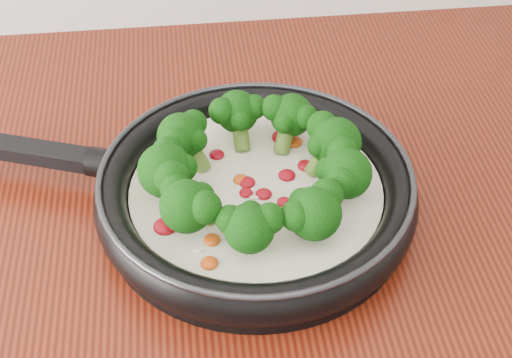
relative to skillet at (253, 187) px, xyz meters
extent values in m
cylinder|color=black|center=(0.00, 0.00, -0.03)|extent=(0.43, 0.43, 0.01)
torus|color=black|center=(0.00, 0.00, -0.01)|extent=(0.45, 0.45, 0.04)
torus|color=#2D2D33|center=(0.00, 0.00, 0.02)|extent=(0.44, 0.44, 0.01)
cube|color=black|center=(-0.25, 0.09, 0.00)|extent=(0.20, 0.10, 0.02)
cylinder|color=black|center=(-0.16, 0.06, 0.00)|extent=(0.04, 0.04, 0.03)
cylinder|color=#ECE7CC|center=(0.00, 0.00, -0.01)|extent=(0.35, 0.35, 0.02)
ellipsoid|color=maroon|center=(-0.01, 0.01, 0.00)|extent=(0.02, 0.02, 0.01)
ellipsoid|color=maroon|center=(0.03, -0.03, 0.00)|extent=(0.02, 0.02, 0.01)
ellipsoid|color=#C6440C|center=(-0.06, -0.10, 0.00)|extent=(0.02, 0.02, 0.01)
ellipsoid|color=maroon|center=(0.04, 0.02, 0.00)|extent=(0.02, 0.02, 0.01)
ellipsoid|color=maroon|center=(0.08, 0.04, 0.00)|extent=(0.02, 0.02, 0.01)
ellipsoid|color=#C6440C|center=(0.07, 0.03, 0.00)|extent=(0.02, 0.02, 0.01)
ellipsoid|color=maroon|center=(0.00, -0.07, 0.00)|extent=(0.02, 0.02, 0.01)
ellipsoid|color=maroon|center=(-0.01, -0.01, 0.00)|extent=(0.02, 0.02, 0.01)
ellipsoid|color=#C6440C|center=(-0.03, -0.05, 0.00)|extent=(0.03, 0.03, 0.01)
ellipsoid|color=maroon|center=(0.01, -0.01, 0.00)|extent=(0.02, 0.02, 0.01)
ellipsoid|color=maroon|center=(0.06, -0.03, 0.00)|extent=(0.03, 0.03, 0.01)
ellipsoid|color=#C6440C|center=(-0.01, 0.01, 0.00)|extent=(0.02, 0.02, 0.01)
ellipsoid|color=maroon|center=(0.04, 0.07, 0.00)|extent=(0.02, 0.02, 0.01)
ellipsoid|color=maroon|center=(-0.10, -0.05, 0.00)|extent=(0.03, 0.03, 0.01)
ellipsoid|color=#C6440C|center=(-0.05, -0.07, 0.00)|extent=(0.02, 0.02, 0.01)
ellipsoid|color=maroon|center=(0.06, 0.03, 0.00)|extent=(0.03, 0.03, 0.01)
ellipsoid|color=maroon|center=(0.04, 0.08, 0.00)|extent=(0.03, 0.03, 0.01)
ellipsoid|color=#C6440C|center=(0.06, 0.07, 0.00)|extent=(0.02, 0.02, 0.01)
ellipsoid|color=maroon|center=(0.10, 0.01, 0.00)|extent=(0.03, 0.03, 0.01)
ellipsoid|color=maroon|center=(-0.03, 0.06, 0.00)|extent=(0.02, 0.02, 0.01)
ellipsoid|color=white|center=(-0.09, -0.03, 0.00)|extent=(0.01, 0.01, 0.00)
ellipsoid|color=white|center=(0.01, 0.06, 0.00)|extent=(0.01, 0.01, 0.00)
ellipsoid|color=white|center=(0.05, -0.08, 0.00)|extent=(0.01, 0.01, 0.00)
ellipsoid|color=white|center=(0.03, -0.05, 0.00)|extent=(0.01, 0.01, 0.00)
ellipsoid|color=white|center=(0.06, 0.04, 0.00)|extent=(0.01, 0.01, 0.00)
ellipsoid|color=white|center=(0.10, 0.01, 0.00)|extent=(0.01, 0.01, 0.00)
ellipsoid|color=white|center=(0.00, -0.02, 0.00)|extent=(0.01, 0.01, 0.00)
ellipsoid|color=white|center=(0.08, 0.02, 0.00)|extent=(0.01, 0.01, 0.00)
ellipsoid|color=white|center=(0.00, -0.01, 0.00)|extent=(0.01, 0.00, 0.00)
ellipsoid|color=white|center=(0.06, -0.06, 0.00)|extent=(0.01, 0.01, 0.00)
ellipsoid|color=white|center=(-0.07, -0.04, 0.00)|extent=(0.01, 0.01, 0.00)
ellipsoid|color=white|center=(0.05, 0.11, 0.00)|extent=(0.01, 0.01, 0.00)
ellipsoid|color=white|center=(-0.02, -0.07, 0.00)|extent=(0.01, 0.01, 0.00)
ellipsoid|color=white|center=(-0.02, 0.01, 0.00)|extent=(0.01, 0.01, 0.00)
ellipsoid|color=white|center=(0.00, -0.08, 0.00)|extent=(0.00, 0.01, 0.00)
ellipsoid|color=white|center=(-0.01, 0.01, 0.00)|extent=(0.01, 0.01, 0.00)
ellipsoid|color=white|center=(0.02, 0.03, 0.00)|extent=(0.01, 0.01, 0.00)
ellipsoid|color=white|center=(-0.05, 0.01, 0.00)|extent=(0.01, 0.01, 0.00)
ellipsoid|color=white|center=(-0.01, -0.09, 0.00)|extent=(0.01, 0.01, 0.00)
ellipsoid|color=white|center=(0.02, -0.01, 0.00)|extent=(0.00, 0.01, 0.00)
ellipsoid|color=white|center=(-0.07, -0.09, 0.00)|extent=(0.01, 0.00, 0.00)
ellipsoid|color=white|center=(-0.05, 0.09, 0.00)|extent=(0.01, 0.01, 0.00)
cylinder|color=#597C28|center=(0.08, -0.02, 0.01)|extent=(0.04, 0.03, 0.04)
sphere|color=black|center=(0.09, -0.03, 0.04)|extent=(0.07, 0.07, 0.05)
sphere|color=black|center=(0.09, -0.01, 0.04)|extent=(0.04, 0.04, 0.03)
sphere|color=black|center=(0.08, -0.05, 0.04)|extent=(0.04, 0.04, 0.03)
sphere|color=black|center=(0.08, -0.02, 0.04)|extent=(0.03, 0.03, 0.03)
cylinder|color=#597C28|center=(0.08, 0.02, 0.01)|extent=(0.04, 0.03, 0.04)
sphere|color=black|center=(0.09, 0.02, 0.03)|extent=(0.07, 0.07, 0.06)
sphere|color=black|center=(0.08, 0.04, 0.04)|extent=(0.05, 0.05, 0.04)
sphere|color=black|center=(0.10, 0.00, 0.04)|extent=(0.04, 0.04, 0.03)
sphere|color=black|center=(0.07, 0.02, 0.04)|extent=(0.04, 0.04, 0.03)
cylinder|color=#597C28|center=(0.04, 0.06, 0.01)|extent=(0.03, 0.04, 0.04)
sphere|color=black|center=(0.05, 0.08, 0.03)|extent=(0.06, 0.06, 0.05)
sphere|color=black|center=(0.03, 0.08, 0.04)|extent=(0.04, 0.04, 0.03)
sphere|color=black|center=(0.07, 0.07, 0.04)|extent=(0.04, 0.04, 0.03)
sphere|color=black|center=(0.04, 0.06, 0.04)|extent=(0.03, 0.03, 0.02)
cylinder|color=#597C28|center=(-0.01, 0.08, 0.01)|extent=(0.02, 0.04, 0.04)
sphere|color=black|center=(-0.01, 0.09, 0.03)|extent=(0.06, 0.06, 0.05)
sphere|color=black|center=(-0.03, 0.08, 0.04)|extent=(0.04, 0.04, 0.03)
sphere|color=black|center=(0.01, 0.09, 0.04)|extent=(0.04, 0.04, 0.03)
sphere|color=black|center=(-0.01, 0.07, 0.04)|extent=(0.03, 0.03, 0.02)
cylinder|color=#597C28|center=(-0.06, 0.04, 0.01)|extent=(0.04, 0.04, 0.04)
sphere|color=black|center=(-0.07, 0.05, 0.03)|extent=(0.07, 0.07, 0.05)
sphere|color=black|center=(-0.08, 0.03, 0.04)|extent=(0.04, 0.04, 0.03)
sphere|color=black|center=(-0.06, 0.07, 0.04)|extent=(0.04, 0.04, 0.03)
sphere|color=black|center=(-0.06, 0.04, 0.04)|extent=(0.03, 0.03, 0.03)
cylinder|color=#597C28|center=(-0.07, 0.00, 0.01)|extent=(0.04, 0.02, 0.04)
sphere|color=black|center=(-0.09, 0.00, 0.04)|extent=(0.07, 0.07, 0.06)
sphere|color=black|center=(-0.09, -0.02, 0.04)|extent=(0.05, 0.05, 0.04)
sphere|color=black|center=(-0.09, 0.02, 0.04)|extent=(0.04, 0.04, 0.03)
sphere|color=black|center=(-0.07, 0.00, 0.04)|extent=(0.04, 0.04, 0.03)
cylinder|color=#597C28|center=(-0.06, -0.05, 0.02)|extent=(0.04, 0.04, 0.04)
sphere|color=black|center=(-0.07, -0.06, 0.04)|extent=(0.07, 0.07, 0.05)
sphere|color=black|center=(-0.06, -0.07, 0.05)|extent=(0.04, 0.04, 0.03)
sphere|color=black|center=(-0.08, -0.04, 0.04)|extent=(0.04, 0.04, 0.03)
sphere|color=black|center=(-0.06, -0.05, 0.04)|extent=(0.03, 0.03, 0.03)
cylinder|color=#597C28|center=(-0.01, -0.07, 0.01)|extent=(0.02, 0.04, 0.04)
sphere|color=black|center=(-0.01, -0.09, 0.03)|extent=(0.06, 0.06, 0.05)
sphere|color=black|center=(0.01, -0.09, 0.04)|extent=(0.04, 0.04, 0.03)
sphere|color=black|center=(-0.03, -0.08, 0.04)|extent=(0.04, 0.04, 0.03)
sphere|color=black|center=(-0.01, -0.07, 0.03)|extent=(0.03, 0.03, 0.03)
cylinder|color=#597C28|center=(0.04, -0.07, 0.01)|extent=(0.03, 0.04, 0.04)
sphere|color=black|center=(0.05, -0.08, 0.03)|extent=(0.07, 0.07, 0.05)
sphere|color=black|center=(0.07, -0.06, 0.04)|extent=(0.04, 0.04, 0.03)
sphere|color=black|center=(0.03, -0.09, 0.04)|extent=(0.04, 0.04, 0.03)
sphere|color=black|center=(0.04, -0.06, 0.04)|extent=(0.03, 0.03, 0.03)
camera|label=1|loc=(-0.07, -0.59, 0.54)|focal=51.92mm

